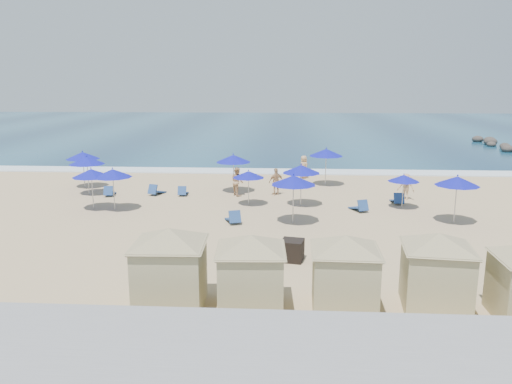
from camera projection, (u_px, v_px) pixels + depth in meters
The scene contains 30 objects.
ground at pixel (277, 225), 25.37m from camera, with size 160.00×160.00×0.00m, color tan.
ocean at pixel (284, 128), 78.97m from camera, with size 160.00×80.00×0.06m, color navy.
surf_line at pixel (280, 172), 40.47m from camera, with size 160.00×2.50×0.08m, color white.
seawall at pixel (266, 356), 12.07m from camera, with size 160.00×6.10×1.22m.
trash_bin at pixel (292, 250), 20.31m from camera, with size 0.87×0.87×0.87m, color black.
cabana_0 at pixel (170, 258), 15.89m from camera, with size 4.63×4.63×2.91m.
cabana_1 at pixel (251, 263), 15.71m from camera, with size 4.35×4.35×2.74m.
cabana_2 at pixel (345, 263), 15.72m from camera, with size 4.33×4.33×2.72m.
cabana_3 at pixel (437, 261), 15.85m from camera, with size 4.36×4.36×2.75m.
umbrella_0 at pixel (83, 156), 34.10m from camera, with size 2.25×2.25×2.56m.
umbrella_1 at pixel (91, 173), 28.16m from camera, with size 2.14×2.14×2.44m.
umbrella_2 at pixel (87, 161), 31.92m from camera, with size 2.25×2.25×2.57m.
umbrella_3 at pixel (113, 173), 27.99m from camera, with size 2.16×2.16×2.46m.
umbrella_4 at pixel (233, 159), 32.59m from camera, with size 2.28×2.28×2.59m.
umbrella_5 at pixel (249, 174), 29.21m from camera, with size 1.87×1.87×2.13m.
umbrella_6 at pixel (293, 180), 25.32m from camera, with size 2.30×2.30×2.61m.
umbrella_7 at pixel (301, 169), 28.99m from camera, with size 2.21×2.21×2.52m.
umbrella_8 at pixel (326, 153), 34.81m from camera, with size 2.36×2.36×2.69m.
umbrella_9 at pixel (404, 178), 28.46m from camera, with size 1.80×1.80×2.05m.
umbrella_10 at pixel (457, 181), 25.36m from camera, with size 2.24×2.24×2.55m.
beach_chair_0 at pixel (109, 192), 31.95m from camera, with size 0.74×1.34×0.70m.
beach_chair_1 at pixel (156, 191), 32.27m from camera, with size 1.00×1.47×0.74m.
beach_chair_2 at pixel (183, 192), 32.07m from camera, with size 0.58×1.23×0.67m.
beach_chair_3 at pixel (233, 218), 25.77m from camera, with size 1.01×1.48×0.75m.
beach_chair_4 at pixel (360, 207), 28.13m from camera, with size 1.05×1.46×0.73m.
beach_chair_5 at pixel (397, 200), 29.83m from camera, with size 0.63×1.37×0.75m.
beachgoer_0 at pixel (237, 181), 31.92m from camera, with size 0.89×0.70×1.84m, color tan.
beachgoer_1 at pixel (276, 182), 32.12m from camera, with size 1.02×0.43×1.75m, color tan.
beachgoer_2 at pixel (406, 187), 30.81m from camera, with size 1.05×0.60×1.63m, color tan.
beachgoer_3 at pixel (304, 167), 37.75m from camera, with size 0.84×0.55×1.72m, color tan.
Camera 1 is at (0.42, -24.43, 7.13)m, focal length 35.00 mm.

